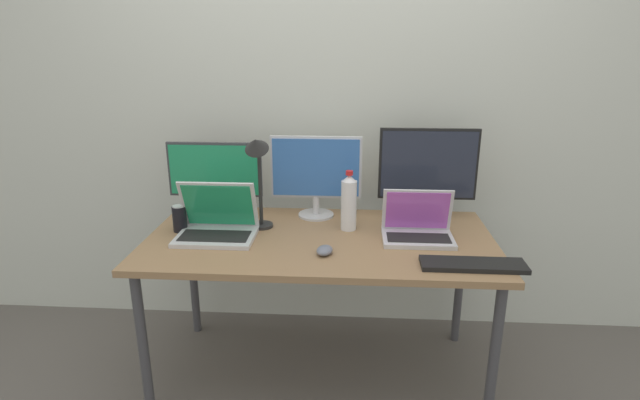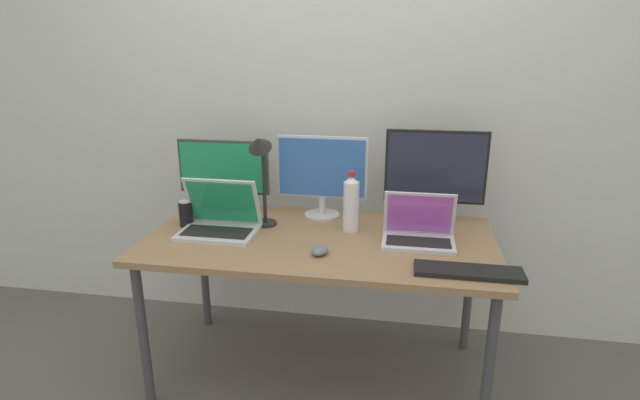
{
  "view_description": "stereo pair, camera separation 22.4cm",
  "coord_description": "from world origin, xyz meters",
  "px_view_note": "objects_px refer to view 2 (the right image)",
  "views": [
    {
      "loc": [
        0.14,
        -2.13,
        1.6
      ],
      "look_at": [
        0.0,
        0.0,
        0.92
      ],
      "focal_mm": 28.0,
      "sensor_mm": 36.0,
      "label": 1
    },
    {
      "loc": [
        0.36,
        -2.1,
        1.6
      ],
      "look_at": [
        0.0,
        0.0,
        0.92
      ],
      "focal_mm": 28.0,
      "sensor_mm": 36.0,
      "label": 2
    }
  ],
  "objects_px": {
    "keyboard_main": "(468,272)",
    "mouse_by_keyboard": "(320,250)",
    "work_desk": "(320,249)",
    "laptop_silver": "(220,221)",
    "laptop_secondary": "(419,231)",
    "water_bottle": "(351,204)",
    "monitor_center": "(322,173)",
    "soda_can_near_keyboard": "(186,214)",
    "monitor_left": "(224,174)",
    "desk_lamp": "(261,162)",
    "monitor_right": "(435,174)"
  },
  "relations": [
    {
      "from": "monitor_right",
      "to": "keyboard_main",
      "type": "height_order",
      "value": "monitor_right"
    },
    {
      "from": "monitor_center",
      "to": "keyboard_main",
      "type": "bearing_deg",
      "value": -40.12
    },
    {
      "from": "work_desk",
      "to": "monitor_left",
      "type": "relative_size",
      "value": 3.35
    },
    {
      "from": "laptop_secondary",
      "to": "soda_can_near_keyboard",
      "type": "xyz_separation_m",
      "value": [
        -1.11,
        0.02,
        0.01
      ]
    },
    {
      "from": "laptop_silver",
      "to": "soda_can_near_keyboard",
      "type": "bearing_deg",
      "value": 164.02
    },
    {
      "from": "work_desk",
      "to": "monitor_center",
      "type": "xyz_separation_m",
      "value": [
        -0.04,
        0.29,
        0.29
      ]
    },
    {
      "from": "keyboard_main",
      "to": "monitor_right",
      "type": "bearing_deg",
      "value": 102.03
    },
    {
      "from": "monitor_center",
      "to": "mouse_by_keyboard",
      "type": "bearing_deg",
      "value": -81.51
    },
    {
      "from": "soda_can_near_keyboard",
      "to": "laptop_secondary",
      "type": "bearing_deg",
      "value": -1.13
    },
    {
      "from": "laptop_silver",
      "to": "desk_lamp",
      "type": "xyz_separation_m",
      "value": [
        0.18,
        0.09,
        0.27
      ]
    },
    {
      "from": "laptop_secondary",
      "to": "mouse_by_keyboard",
      "type": "bearing_deg",
      "value": -153.63
    },
    {
      "from": "monitor_left",
      "to": "soda_can_near_keyboard",
      "type": "xyz_separation_m",
      "value": [
        -0.12,
        -0.22,
        -0.15
      ]
    },
    {
      "from": "work_desk",
      "to": "monitor_center",
      "type": "distance_m",
      "value": 0.41
    },
    {
      "from": "laptop_secondary",
      "to": "monitor_center",
      "type": "bearing_deg",
      "value": 150.29
    },
    {
      "from": "work_desk",
      "to": "laptop_silver",
      "type": "relative_size",
      "value": 4.5
    },
    {
      "from": "mouse_by_keyboard",
      "to": "desk_lamp",
      "type": "xyz_separation_m",
      "value": [
        -0.32,
        0.27,
        0.31
      ]
    },
    {
      "from": "monitor_left",
      "to": "soda_can_near_keyboard",
      "type": "bearing_deg",
      "value": -118.51
    },
    {
      "from": "monitor_left",
      "to": "laptop_silver",
      "type": "distance_m",
      "value": 0.32
    },
    {
      "from": "monitor_center",
      "to": "laptop_silver",
      "type": "height_order",
      "value": "monitor_center"
    },
    {
      "from": "water_bottle",
      "to": "desk_lamp",
      "type": "distance_m",
      "value": 0.46
    },
    {
      "from": "water_bottle",
      "to": "keyboard_main",
      "type": "bearing_deg",
      "value": -37.66
    },
    {
      "from": "keyboard_main",
      "to": "mouse_by_keyboard",
      "type": "distance_m",
      "value": 0.61
    },
    {
      "from": "mouse_by_keyboard",
      "to": "laptop_silver",
      "type": "bearing_deg",
      "value": 175.93
    },
    {
      "from": "keyboard_main",
      "to": "water_bottle",
      "type": "height_order",
      "value": "water_bottle"
    },
    {
      "from": "monitor_left",
      "to": "desk_lamp",
      "type": "xyz_separation_m",
      "value": [
        0.25,
        -0.18,
        0.12
      ]
    },
    {
      "from": "mouse_by_keyboard",
      "to": "laptop_secondary",
      "type": "bearing_deg",
      "value": 40.97
    },
    {
      "from": "laptop_secondary",
      "to": "keyboard_main",
      "type": "distance_m",
      "value": 0.35
    },
    {
      "from": "keyboard_main",
      "to": "water_bottle",
      "type": "xyz_separation_m",
      "value": [
        -0.5,
        0.39,
        0.12
      ]
    },
    {
      "from": "laptop_silver",
      "to": "keyboard_main",
      "type": "distance_m",
      "value": 1.14
    },
    {
      "from": "monitor_center",
      "to": "monitor_right",
      "type": "xyz_separation_m",
      "value": [
        0.55,
        -0.0,
        0.02
      ]
    },
    {
      "from": "work_desk",
      "to": "monitor_left",
      "type": "height_order",
      "value": "monitor_left"
    },
    {
      "from": "work_desk",
      "to": "keyboard_main",
      "type": "bearing_deg",
      "value": -23.6
    },
    {
      "from": "keyboard_main",
      "to": "mouse_by_keyboard",
      "type": "relative_size",
      "value": 4.56
    },
    {
      "from": "mouse_by_keyboard",
      "to": "desk_lamp",
      "type": "relative_size",
      "value": 0.19
    },
    {
      "from": "monitor_center",
      "to": "keyboard_main",
      "type": "distance_m",
      "value": 0.91
    },
    {
      "from": "laptop_secondary",
      "to": "desk_lamp",
      "type": "bearing_deg",
      "value": 175.26
    },
    {
      "from": "keyboard_main",
      "to": "soda_can_near_keyboard",
      "type": "distance_m",
      "value": 1.34
    },
    {
      "from": "monitor_left",
      "to": "mouse_by_keyboard",
      "type": "height_order",
      "value": "monitor_left"
    },
    {
      "from": "keyboard_main",
      "to": "desk_lamp",
      "type": "bearing_deg",
      "value": 159.57
    },
    {
      "from": "laptop_secondary",
      "to": "keyboard_main",
      "type": "relative_size",
      "value": 0.76
    },
    {
      "from": "monitor_right",
      "to": "mouse_by_keyboard",
      "type": "distance_m",
      "value": 0.72
    },
    {
      "from": "work_desk",
      "to": "monitor_left",
      "type": "xyz_separation_m",
      "value": [
        -0.55,
        0.26,
        0.27
      ]
    },
    {
      "from": "work_desk",
      "to": "laptop_silver",
      "type": "distance_m",
      "value": 0.49
    },
    {
      "from": "monitor_left",
      "to": "water_bottle",
      "type": "bearing_deg",
      "value": -12.14
    },
    {
      "from": "work_desk",
      "to": "mouse_by_keyboard",
      "type": "xyz_separation_m",
      "value": [
        0.03,
        -0.19,
        0.08
      ]
    },
    {
      "from": "monitor_center",
      "to": "soda_can_near_keyboard",
      "type": "xyz_separation_m",
      "value": [
        -0.63,
        -0.25,
        -0.17
      ]
    },
    {
      "from": "work_desk",
      "to": "monitor_right",
      "type": "xyz_separation_m",
      "value": [
        0.52,
        0.29,
        0.31
      ]
    },
    {
      "from": "monitor_left",
      "to": "water_bottle",
      "type": "distance_m",
      "value": 0.7
    },
    {
      "from": "work_desk",
      "to": "mouse_by_keyboard",
      "type": "height_order",
      "value": "mouse_by_keyboard"
    },
    {
      "from": "mouse_by_keyboard",
      "to": "water_bottle",
      "type": "bearing_deg",
      "value": 86.78
    }
  ]
}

